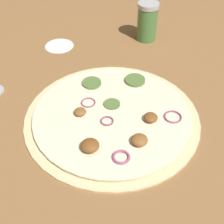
# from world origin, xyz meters

# --- Properties ---
(ground_plane) EXTENTS (3.00, 3.00, 0.00)m
(ground_plane) POSITION_xyz_m (0.00, 0.00, 0.00)
(ground_plane) COLOR olive
(pizza) EXTENTS (0.38, 0.38, 0.03)m
(pizza) POSITION_xyz_m (-0.00, -0.00, 0.01)
(pizza) COLOR beige
(pizza) RESTS_ON ground_plane
(spice_jar) EXTENTS (0.06, 0.06, 0.11)m
(spice_jar) POSITION_xyz_m (0.27, -0.23, 0.06)
(spice_jar) COLOR #4C7F42
(spice_jar) RESTS_ON ground_plane
(flour_patch) EXTENTS (0.08, 0.08, 0.00)m
(flour_patch) POSITION_xyz_m (0.33, 0.01, 0.00)
(flour_patch) COLOR white
(flour_patch) RESTS_ON ground_plane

